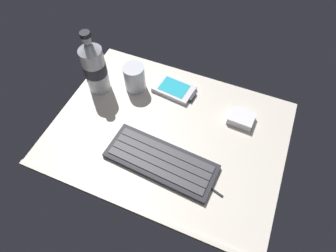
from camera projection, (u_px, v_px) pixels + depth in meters
ground_plane at (168, 134)px, 81.22cm from camera, size 64.00×48.00×2.80cm
keyboard at (161, 161)px, 74.57cm from camera, size 29.70×13.01×1.70cm
handheld_device at (174, 89)px, 88.43cm from camera, size 13.37×8.94×1.50cm
juice_cup at (135, 79)px, 86.54cm from camera, size 6.40×6.40×8.50cm
water_bottle at (94, 66)px, 82.24cm from camera, size 6.73×6.73×20.80cm
charger_block at (241, 118)px, 81.64cm from camera, size 7.22×5.87×2.40cm
stylus_pen at (207, 185)px, 71.35cm from camera, size 9.34×3.23×0.70cm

